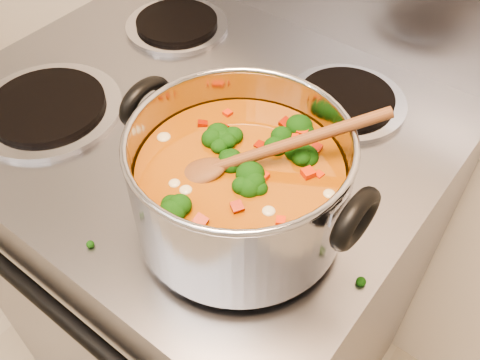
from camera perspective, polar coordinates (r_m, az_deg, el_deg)
electric_range at (r=1.19m, az=-3.14°, el=-9.08°), size 0.75×0.68×1.08m
stockpot at (r=0.62m, az=-0.01°, el=-0.48°), size 0.31×0.25×0.15m
wooden_spoon at (r=0.59m, az=0.86°, el=2.43°), size 0.19×0.19×0.08m
cooktop_crumbs at (r=0.62m, az=10.37°, el=-13.94°), size 0.01×0.19×0.01m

